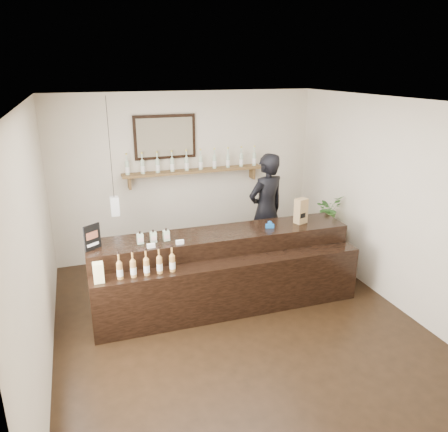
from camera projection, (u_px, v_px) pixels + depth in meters
The scene contains 10 objects.
ground at pixel (236, 323), 5.69m from camera, with size 5.00×5.00×0.00m, color black.
room_shell at pixel (238, 198), 5.14m from camera, with size 5.00×5.00×5.00m.
back_wall_decor at pixel (178, 157), 7.20m from camera, with size 2.66×0.96×1.69m.
counter at pixel (224, 271), 6.05m from camera, with size 3.61×0.99×1.18m.
promo_sign at pixel (92, 237), 5.38m from camera, with size 0.21×0.15×0.33m.
paper_bag at pixel (301, 211), 6.30m from camera, with size 0.20×0.17×0.37m.
tape_dispenser at pixel (270, 225), 6.15m from camera, with size 0.13×0.08×0.10m.
side_cabinet at pixel (326, 244), 7.21m from camera, with size 0.46×0.58×0.77m.
potted_plant at pixel (329, 209), 7.01m from camera, with size 0.41×0.35×0.45m, color #3B6F2C.
shopkeeper at pixel (266, 203), 7.07m from camera, with size 0.78×0.51×2.14m, color black.
Camera 1 is at (-1.75, -4.62, 3.16)m, focal length 35.00 mm.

